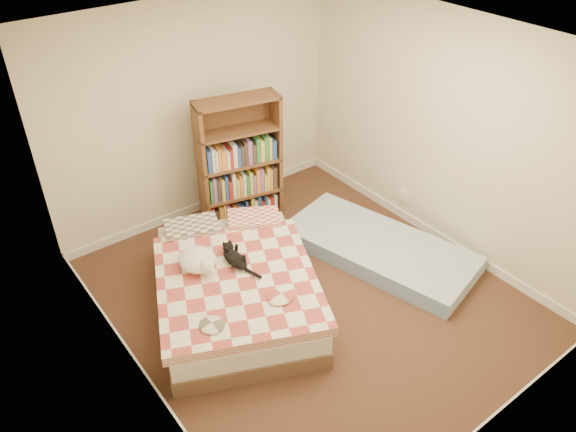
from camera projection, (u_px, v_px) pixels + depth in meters
room at (311, 194)px, 4.89m from camera, size 3.51×4.01×2.51m
bed at (234, 285)px, 5.34m from camera, size 2.03×2.32×0.52m
bookshelf at (239, 178)px, 6.35m from camera, size 0.98×0.50×1.53m
floor_mattress at (379, 249)px, 6.04m from camera, size 1.39×2.20×0.18m
black_cat at (234, 257)px, 5.23m from camera, size 0.23×0.57×0.13m
white_dog at (199, 260)px, 5.15m from camera, size 0.49×0.50×0.18m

